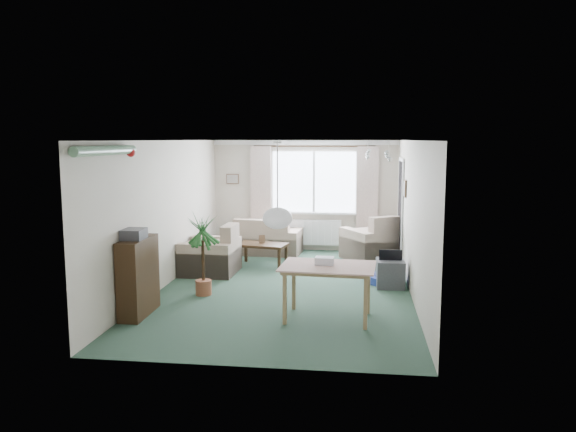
# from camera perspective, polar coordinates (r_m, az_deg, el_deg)

# --- Properties ---
(ground) EXTENTS (6.50, 6.50, 0.00)m
(ground) POSITION_cam_1_polar(r_m,az_deg,el_deg) (9.27, -0.23, -7.31)
(ground) COLOR #294535
(window) EXTENTS (1.80, 0.03, 1.30)m
(window) POSITION_cam_1_polar(r_m,az_deg,el_deg) (12.18, 2.66, 3.47)
(window) COLOR white
(curtain_rod) EXTENTS (2.60, 0.03, 0.03)m
(curtain_rod) POSITION_cam_1_polar(r_m,az_deg,el_deg) (12.07, 2.65, 7.09)
(curtain_rod) COLOR black
(curtain_left) EXTENTS (0.45, 0.08, 2.00)m
(curtain_left) POSITION_cam_1_polar(r_m,az_deg,el_deg) (12.24, -2.76, 2.41)
(curtain_left) COLOR beige
(curtain_right) EXTENTS (0.45, 0.08, 2.00)m
(curtain_right) POSITION_cam_1_polar(r_m,az_deg,el_deg) (12.06, 8.07, 2.27)
(curtain_right) COLOR beige
(radiator) EXTENTS (1.20, 0.10, 0.55)m
(radiator) POSITION_cam_1_polar(r_m,az_deg,el_deg) (12.27, 2.61, -1.67)
(radiator) COLOR white
(doorway) EXTENTS (0.03, 0.95, 2.00)m
(doorway) POSITION_cam_1_polar(r_m,az_deg,el_deg) (11.20, 11.36, 0.38)
(doorway) COLOR black
(pendant_lamp) EXTENTS (0.36, 0.36, 0.36)m
(pendant_lamp) POSITION_cam_1_polar(r_m,az_deg,el_deg) (6.71, -1.07, -0.23)
(pendant_lamp) COLOR white
(tinsel_garland) EXTENTS (1.60, 1.60, 0.12)m
(tinsel_garland) POSITION_cam_1_polar(r_m,az_deg,el_deg) (7.26, -17.99, 6.34)
(tinsel_garland) COLOR #196626
(bauble_cluster_a) EXTENTS (0.20, 0.20, 0.20)m
(bauble_cluster_a) POSITION_cam_1_polar(r_m,az_deg,el_deg) (9.78, 8.07, 6.57)
(bauble_cluster_a) COLOR silver
(bauble_cluster_b) EXTENTS (0.20, 0.20, 0.20)m
(bauble_cluster_b) POSITION_cam_1_polar(r_m,az_deg,el_deg) (8.59, 10.21, 6.36)
(bauble_cluster_b) COLOR silver
(wall_picture_back) EXTENTS (0.28, 0.03, 0.22)m
(wall_picture_back) POSITION_cam_1_polar(r_m,az_deg,el_deg) (12.45, -5.65, 3.77)
(wall_picture_back) COLOR brown
(wall_picture_right) EXTENTS (0.03, 0.24, 0.30)m
(wall_picture_right) POSITION_cam_1_polar(r_m,az_deg,el_deg) (10.15, 11.82, 2.73)
(wall_picture_right) COLOR brown
(sofa) EXTENTS (1.59, 0.92, 0.77)m
(sofa) POSITION_cam_1_polar(r_m,az_deg,el_deg) (11.97, -2.39, -1.99)
(sofa) COLOR tan
(sofa) RESTS_ON ground
(armchair_corner) EXTENTS (1.40, 1.38, 0.93)m
(armchair_corner) POSITION_cam_1_polar(r_m,az_deg,el_deg) (11.44, 8.67, -2.12)
(armchair_corner) COLOR beige
(armchair_corner) RESTS_ON ground
(armchair_left) EXTENTS (0.97, 1.02, 0.89)m
(armchair_left) POSITION_cam_1_polar(r_m,az_deg,el_deg) (10.29, -7.93, -3.31)
(armchair_left) COLOR #B8AC8B
(armchair_left) RESTS_ON ground
(coffee_table) EXTENTS (1.02, 0.69, 0.42)m
(coffee_table) POSITION_cam_1_polar(r_m,az_deg,el_deg) (10.86, -2.66, -3.92)
(coffee_table) COLOR black
(coffee_table) RESTS_ON ground
(photo_frame) EXTENTS (0.12, 0.07, 0.16)m
(photo_frame) POSITION_cam_1_polar(r_m,az_deg,el_deg) (10.86, -2.67, -2.35)
(photo_frame) COLOR brown
(photo_frame) RESTS_ON coffee_table
(bookshelf) EXTENTS (0.30, 0.88, 1.07)m
(bookshelf) POSITION_cam_1_polar(r_m,az_deg,el_deg) (8.05, -14.97, -5.98)
(bookshelf) COLOR black
(bookshelf) RESTS_ON ground
(hifi_box) EXTENTS (0.29, 0.36, 0.14)m
(hifi_box) POSITION_cam_1_polar(r_m,az_deg,el_deg) (7.89, -15.41, -1.78)
(hifi_box) COLOR #36363B
(hifi_box) RESTS_ON bookshelf
(houseplant) EXTENTS (0.60, 0.60, 1.26)m
(houseplant) POSITION_cam_1_polar(r_m,az_deg,el_deg) (8.83, -8.64, -3.97)
(houseplant) COLOR #1D561D
(houseplant) RESTS_ON ground
(dining_table) EXTENTS (1.20, 0.84, 0.72)m
(dining_table) POSITION_cam_1_polar(r_m,az_deg,el_deg) (7.66, 4.06, -7.80)
(dining_table) COLOR tan
(dining_table) RESTS_ON ground
(gift_box) EXTENTS (0.26, 0.19, 0.12)m
(gift_box) POSITION_cam_1_polar(r_m,az_deg,el_deg) (7.62, 3.72, -4.63)
(gift_box) COLOR white
(gift_box) RESTS_ON dining_table
(tv_cube) EXTENTS (0.47, 0.51, 0.45)m
(tv_cube) POSITION_cam_1_polar(r_m,az_deg,el_deg) (9.44, 10.34, -5.76)
(tv_cube) COLOR #3A3A40
(tv_cube) RESTS_ON ground
(pet_bed) EXTENTS (0.80, 0.80, 0.13)m
(pet_bed) POSITION_cam_1_polar(r_m,az_deg,el_deg) (9.72, 9.94, -6.32)
(pet_bed) COLOR navy
(pet_bed) RESTS_ON ground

